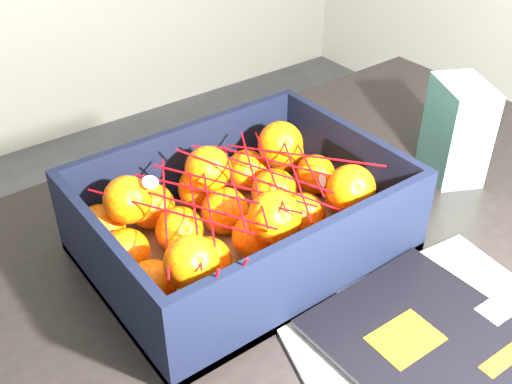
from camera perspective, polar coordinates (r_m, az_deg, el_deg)
table at (r=0.89m, az=6.01°, el=-10.94°), size 1.21×0.82×0.75m
magazine_stack at (r=0.72m, az=17.60°, el=-14.52°), size 0.37×0.33×0.02m
produce_crate at (r=0.80m, az=-1.28°, el=-3.15°), size 0.39×0.29×0.12m
clementine_heap at (r=0.79m, az=-1.41°, el=-2.33°), size 0.37×0.27×0.11m
mesh_net at (r=0.75m, az=-1.42°, el=0.44°), size 0.32×0.26×0.09m
retail_carton at (r=0.99m, az=18.22°, el=5.50°), size 0.11×0.12×0.15m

